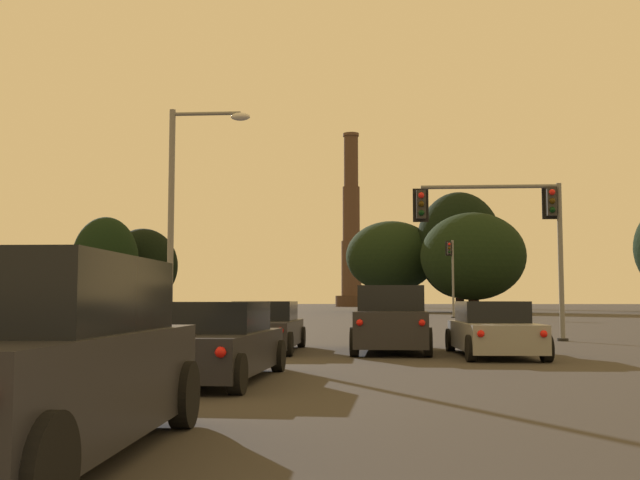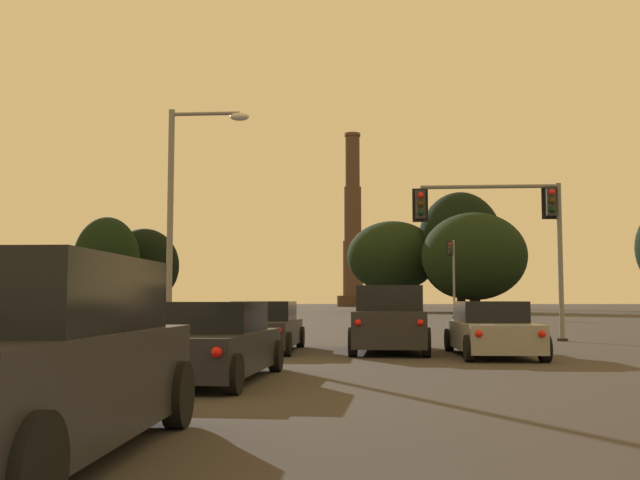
% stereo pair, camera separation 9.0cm
% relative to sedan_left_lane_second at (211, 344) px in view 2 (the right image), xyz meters
% --- Properties ---
extents(sedan_left_lane_second, '(2.17, 4.77, 1.43)m').
position_rel_sedan_left_lane_second_xyz_m(sedan_left_lane_second, '(0.00, 0.00, 0.00)').
color(sedan_left_lane_second, '#232328').
rests_on(sedan_left_lane_second, ground_plane).
extents(sedan_left_lane_front, '(1.99, 4.71, 1.43)m').
position_rel_sedan_left_lane_second_xyz_m(sedan_left_lane_front, '(-0.18, 7.88, 0.00)').
color(sedan_left_lane_front, '#232328').
rests_on(sedan_left_lane_front, ground_plane).
extents(suv_center_lane_front, '(2.25, 4.96, 1.86)m').
position_rel_sedan_left_lane_second_xyz_m(suv_center_lane_front, '(3.43, 7.88, 0.23)').
color(suv_center_lane_front, '#232328').
rests_on(suv_center_lane_front, ground_plane).
extents(sedan_right_lane_front, '(2.09, 4.74, 1.43)m').
position_rel_sedan_left_lane_second_xyz_m(sedan_right_lane_front, '(6.05, 6.48, 0.00)').
color(sedan_right_lane_front, gray).
rests_on(sedan_right_lane_front, ground_plane).
extents(suv_left_lane_third, '(2.18, 4.94, 1.86)m').
position_rel_sedan_left_lane_second_xyz_m(suv_left_lane_third, '(-0.18, -6.91, 0.23)').
color(suv_left_lane_third, '#232328').
rests_on(suv_left_lane_third, ground_plane).
extents(traffic_light_overhead_right, '(5.47, 0.50, 5.70)m').
position_rel_sedan_left_lane_second_xyz_m(traffic_light_overhead_right, '(7.91, 13.92, 3.70)').
color(traffic_light_overhead_right, slate).
rests_on(traffic_light_overhead_right, ground_plane).
extents(traffic_light_far_right, '(0.78, 0.50, 6.49)m').
position_rel_sedan_left_lane_second_xyz_m(traffic_light_far_right, '(9.58, 49.61, 3.57)').
color(traffic_light_far_right, slate).
rests_on(traffic_light_far_right, ground_plane).
extents(street_lamp, '(2.67, 0.36, 7.71)m').
position_rel_sedan_left_lane_second_xyz_m(street_lamp, '(-3.20, 10.25, 4.08)').
color(street_lamp, slate).
rests_on(street_lamp, ground_plane).
extents(smokestack, '(7.27, 7.27, 39.86)m').
position_rel_sedan_left_lane_second_xyz_m(smokestack, '(-1.60, 156.47, 14.97)').
color(smokestack, '#3C2B22').
rests_on(smokestack, ground_plane).
extents(treeline_right_mid, '(12.43, 11.19, 11.90)m').
position_rel_sedan_left_lane_second_xyz_m(treeline_right_mid, '(14.97, 76.18, 6.01)').
color(treeline_right_mid, black).
rests_on(treeline_right_mid, ground_plane).
extents(treeline_far_right, '(10.89, 9.80, 15.28)m').
position_rel_sedan_left_lane_second_xyz_m(treeline_far_right, '(14.10, 82.58, 7.83)').
color(treeline_far_right, black).
rests_on(treeline_far_right, ground_plane).
extents(treeline_far_left, '(11.83, 10.65, 11.78)m').
position_rel_sedan_left_lane_second_xyz_m(treeline_far_left, '(5.51, 84.21, 6.48)').
color(treeline_far_left, black).
rests_on(treeline_far_left, ground_plane).
extents(treeline_center_right, '(9.59, 8.63, 11.31)m').
position_rel_sedan_left_lane_second_xyz_m(treeline_center_right, '(-28.42, 87.05, 5.49)').
color(treeline_center_right, black).
rests_on(treeline_center_right, ground_plane).
extents(treeline_center_left, '(8.39, 7.55, 12.07)m').
position_rel_sedan_left_lane_second_xyz_m(treeline_center_left, '(-30.87, 79.31, 5.75)').
color(treeline_center_left, black).
rests_on(treeline_center_left, ground_plane).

